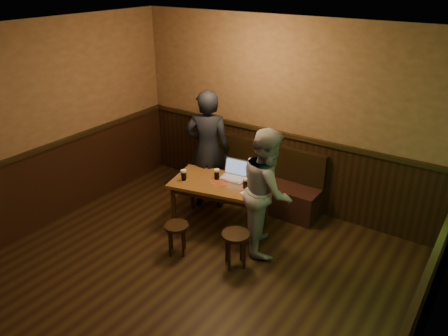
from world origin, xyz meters
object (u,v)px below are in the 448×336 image
bench (253,182)px  pint_right (246,183)px  pub_table (220,188)px  pint_mid (217,174)px  stool_left (177,230)px  person_grey (267,191)px  pint_left (184,175)px  laptop (234,173)px  person_suit (208,150)px  stool_right (236,240)px

bench → pint_right: 1.06m
pub_table → pint_mid: bearing=140.5°
stool_left → pub_table: bearing=83.9°
pint_right → bench: bearing=114.1°
pub_table → pint_mid: pint_mid is taller
bench → pint_right: size_ratio=14.52×
pint_right → person_grey: (0.38, -0.10, 0.05)m
pint_left → pint_mid: pint_left is taller
pint_right → laptop: bearing=147.0°
laptop → pint_right: bearing=-39.4°
stool_left → pint_right: size_ratio=2.78×
person_suit → stool_right: bearing=111.0°
pint_mid → laptop: laptop is taller
bench → stool_left: (-0.09, -1.75, 0.02)m
stool_right → bench: bearing=113.4°
stool_left → person_grey: size_ratio=0.26×
stool_right → pint_right: (-0.28, 0.68, 0.40)m
bench → person_suit: 0.93m
laptop → person_grey: bearing=-30.0°
pint_mid → stool_left: bearing=-90.4°
pint_right → person_grey: 0.39m
pint_left → stool_left: bearing=-60.0°
pint_right → stool_left: bearing=-118.7°
bench → person_suit: size_ratio=1.20×
bench → pint_left: (-0.44, -1.14, 0.47)m
bench → pint_mid: 0.98m
person_grey → pint_left: bearing=66.7°
stool_right → pint_left: 1.25m
pint_right → laptop: (-0.31, 0.20, -0.01)m
bench → stool_left: 1.75m
pub_table → pint_right: bearing=-7.8°
laptop → person_suit: (-0.58, 0.18, 0.15)m
stool_right → person_suit: bearing=138.1°
pint_left → pub_table: bearing=28.3°
laptop → pint_mid: bearing=-138.3°
pub_table → stool_left: size_ratio=3.41×
pint_mid → laptop: size_ratio=0.41×
stool_right → laptop: (-0.59, 0.87, 0.39)m
laptop → person_suit: size_ratio=0.21×
bench → stool_left: bearing=-92.9°
pub_table → stool_right: bearing=-56.2°
pint_left → person_grey: (1.21, 0.17, 0.04)m
pub_table → stool_left: 0.89m
pub_table → person_suit: person_suit is taller
stool_right → pint_mid: 1.10m
stool_left → person_suit: person_suit is taller
pint_mid → pub_table: bearing=-27.0°
stool_left → pint_right: pint_right is taller
bench → person_suit: (-0.50, -0.50, 0.60)m
pint_mid → pint_right: bearing=-1.3°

